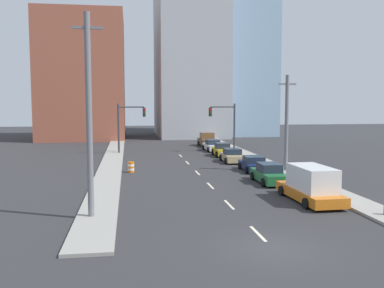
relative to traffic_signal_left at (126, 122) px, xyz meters
The scene contains 24 objects.
ground_plane 35.99m from the traffic_signal_left, 79.92° to the right, with size 200.00×200.00×0.00m, color #2D2D30.
sidewalk_left 9.80m from the traffic_signal_left, 99.45° to the left, with size 2.17×88.30×0.16m.
sidewalk_right 17.03m from the traffic_signal_left, 32.48° to the left, with size 2.17×88.30×0.16m.
lane_stripe_at_2m 34.04m from the traffic_signal_left, 79.33° to the right, with size 0.16×2.40×0.01m, color beige.
lane_stripe_at_8m 28.35m from the traffic_signal_left, 77.11° to the right, with size 0.16×2.40×0.01m, color beige.
lane_stripe_at_14m 22.58m from the traffic_signal_left, 73.65° to the right, with size 0.16×2.40×0.01m, color beige.
lane_stripe_at_20m 17.01m from the traffic_signal_left, 67.79° to the right, with size 0.16×2.40×0.01m, color beige.
lane_stripe_at_26m 11.48m from the traffic_signal_left, 54.59° to the right, with size 0.16×2.40×0.01m, color beige.
lane_stripe_at_32m 7.92m from the traffic_signal_left, 24.93° to the right, with size 0.16×2.40×0.01m, color beige.
building_brick_left 26.19m from the traffic_signal_left, 106.91° to the left, with size 14.00×16.00×21.08m.
building_office_center 32.27m from the traffic_signal_left, 67.50° to the left, with size 12.00×20.00×28.48m.
building_glass_right 40.85m from the traffic_signal_left, 56.80° to the left, with size 13.00×20.00×34.94m.
traffic_signal_left is the anchor object (origin of this frame).
traffic_signal_right 12.53m from the traffic_signal_left, ahead, with size 3.38×0.35×6.09m.
utility_pole_left_near 29.52m from the traffic_signal_left, 93.45° to the right, with size 1.60×0.32×10.81m.
utility_pole_right_mid 21.40m from the traffic_signal_left, 48.56° to the right, with size 1.60×0.32×8.62m.
traffic_barrel 14.66m from the traffic_signal_left, 88.23° to the right, with size 0.56×0.56×0.95m.
box_truck_orange 29.79m from the traffic_signal_left, 67.17° to the right, with size 2.56×6.10×2.25m.
sedan_green 23.80m from the traffic_signal_left, 62.27° to the right, with size 2.07×4.64×1.53m.
sedan_navy 19.22m from the traffic_signal_left, 52.69° to the right, with size 2.25×4.35×1.36m.
sedan_tan 14.57m from the traffic_signal_left, 39.49° to the right, with size 2.20×4.34×1.44m.
sedan_yellow 12.13m from the traffic_signal_left, 19.41° to the right, with size 2.06×4.27×1.54m.
sedan_white 11.58m from the traffic_signal_left, ahead, with size 2.18×4.65×1.46m.
pickup_truck_brown 14.08m from the traffic_signal_left, 33.13° to the left, with size 2.53×5.60×1.92m.
Camera 1 is at (-6.01, -17.07, 6.17)m, focal length 40.00 mm.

